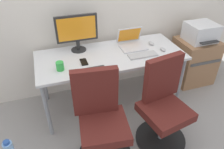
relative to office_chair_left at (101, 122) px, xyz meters
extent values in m
plane|color=gray|center=(0.33, 0.71, -0.42)|extent=(5.28, 5.28, 0.00)
cube|color=silver|center=(0.33, 0.71, 0.28)|extent=(1.71, 0.73, 0.03)
cylinder|color=gray|center=(-0.48, 0.40, -0.08)|extent=(0.04, 0.04, 0.69)
cylinder|color=gray|center=(1.13, 0.40, -0.08)|extent=(0.04, 0.04, 0.69)
cylinder|color=gray|center=(-0.48, 1.03, -0.08)|extent=(0.04, 0.04, 0.69)
cylinder|color=gray|center=(1.13, 1.03, -0.08)|extent=(0.04, 0.04, 0.69)
cylinder|color=gray|center=(0.01, -0.06, -0.22)|extent=(0.05, 0.05, 0.34)
cube|color=#591E19|center=(0.01, -0.06, -0.01)|extent=(0.49, 0.49, 0.09)
cube|color=#591E19|center=(-0.02, 0.12, 0.28)|extent=(0.43, 0.12, 0.48)
cylinder|color=black|center=(0.64, -0.06, -0.41)|extent=(0.54, 0.54, 0.03)
cylinder|color=gray|center=(0.64, -0.06, -0.22)|extent=(0.05, 0.05, 0.34)
cube|color=#591E19|center=(0.64, -0.06, -0.01)|extent=(0.51, 0.51, 0.09)
cube|color=#591E19|center=(0.68, 0.12, 0.28)|extent=(0.43, 0.15, 0.48)
cube|color=#996B47|center=(1.64, 0.82, -0.10)|extent=(0.54, 0.46, 0.66)
cube|color=#4C4C4C|center=(1.64, 0.58, 0.00)|extent=(0.48, 0.01, 0.04)
cube|color=silver|center=(1.64, 0.82, 0.35)|extent=(0.38, 0.34, 0.24)
cube|color=#262626|center=(1.64, 0.62, 0.29)|extent=(0.27, 0.06, 0.01)
cylinder|color=#2D59B2|center=(-0.87, 0.15, -0.13)|extent=(0.06, 0.06, 0.03)
cylinder|color=#262626|center=(-0.01, 0.94, 0.30)|extent=(0.18, 0.18, 0.01)
cylinder|color=#262626|center=(-0.01, 0.94, 0.36)|extent=(0.04, 0.04, 0.11)
cube|color=#262626|center=(-0.01, 0.94, 0.57)|extent=(0.48, 0.03, 0.31)
cube|color=orange|center=(-0.01, 0.92, 0.57)|extent=(0.43, 0.00, 0.26)
cube|color=silver|center=(0.64, 0.77, 0.30)|extent=(0.31, 0.22, 0.02)
cube|color=silver|center=(0.64, 0.92, 0.41)|extent=(0.31, 0.07, 0.20)
cube|color=orange|center=(0.64, 0.91, 0.41)|extent=(0.28, 0.06, 0.17)
cube|color=#2D2D2D|center=(0.01, 0.43, 0.30)|extent=(0.34, 0.12, 0.02)
cube|color=#B7B7B7|center=(0.67, 0.56, 0.30)|extent=(0.34, 0.12, 0.02)
ellipsoid|color=#B7B7B7|center=(0.95, 0.61, 0.31)|extent=(0.06, 0.10, 0.03)
ellipsoid|color=#B7B7B7|center=(0.89, 0.80, 0.31)|extent=(0.06, 0.10, 0.03)
cylinder|color=green|center=(-0.27, 0.56, 0.34)|extent=(0.08, 0.08, 0.09)
cylinder|color=slate|center=(0.64, 1.02, 0.35)|extent=(0.07, 0.07, 0.10)
cube|color=black|center=(-0.01, 0.63, 0.30)|extent=(0.07, 0.14, 0.01)
camera|label=1|loc=(-0.35, -1.38, 1.51)|focal=34.54mm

